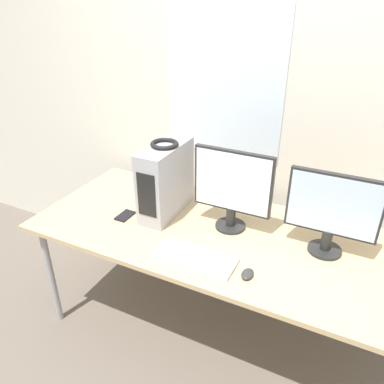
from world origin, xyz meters
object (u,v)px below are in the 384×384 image
at_px(headphones, 164,144).
at_px(cell_phone, 125,216).
at_px(monitor_right_near, 332,211).
at_px(keyboard, 195,258).
at_px(pc_tower, 166,180).
at_px(monitor_main, 232,187).
at_px(mouse, 247,274).

height_order(headphones, cell_phone, headphones).
height_order(monitor_right_near, keyboard, monitor_right_near).
relative_size(keyboard, cell_phone, 3.25).
bearing_deg(headphones, monitor_right_near, 0.80).
distance_m(pc_tower, keyboard, 0.54).
height_order(pc_tower, monitor_main, monitor_main).
relative_size(pc_tower, cell_phone, 3.39).
distance_m(headphones, mouse, 0.84).
bearing_deg(monitor_main, monitor_right_near, 0.35).
relative_size(mouse, cell_phone, 0.69).
height_order(keyboard, cell_phone, keyboard).
height_order(monitor_main, mouse, monitor_main).
distance_m(pc_tower, headphones, 0.22).
relative_size(pc_tower, monitor_right_near, 0.96).
relative_size(pc_tower, monitor_main, 0.91).
bearing_deg(keyboard, pc_tower, 136.32).
bearing_deg(mouse, pc_tower, 151.37).
height_order(monitor_main, keyboard, monitor_main).
height_order(headphones, mouse, headphones).
relative_size(headphones, monitor_right_near, 0.36).
bearing_deg(keyboard, headphones, 136.25).
distance_m(pc_tower, monitor_right_near, 0.93).
xyz_separation_m(monitor_main, monitor_right_near, (0.52, 0.00, -0.01)).
bearing_deg(pc_tower, monitor_main, 1.50).
xyz_separation_m(headphones, monitor_main, (0.41, 0.01, -0.18)).
distance_m(pc_tower, cell_phone, 0.33).
height_order(pc_tower, headphones, headphones).
bearing_deg(headphones, mouse, -28.69).
relative_size(monitor_main, monitor_right_near, 1.05).
relative_size(pc_tower, headphones, 2.68).
height_order(headphones, monitor_main, monitor_main).
bearing_deg(mouse, monitor_right_near, 50.77).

